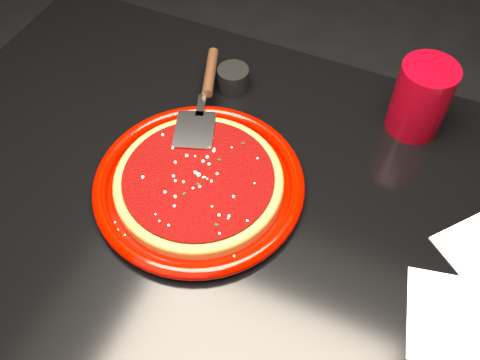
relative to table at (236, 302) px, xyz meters
name	(u,v)px	position (x,y,z in m)	size (l,w,h in m)	color
floor	(237,360)	(0.00, 0.00, -0.38)	(4.00, 4.00, 0.01)	black
table	(236,302)	(0.00, 0.00, 0.00)	(1.20, 0.80, 0.75)	black
plate	(199,184)	(-0.07, 0.01, 0.39)	(0.35, 0.35, 0.03)	#820400
pizza_crust	(199,183)	(-0.07, 0.01, 0.39)	(0.28, 0.28, 0.01)	brown
pizza_crust_rim	(199,180)	(-0.07, 0.01, 0.40)	(0.28, 0.28, 0.02)	brown
pizza_sauce	(198,178)	(-0.07, 0.01, 0.40)	(0.25, 0.25, 0.01)	#610807
parmesan_dusting	(198,176)	(-0.07, 0.01, 0.41)	(0.24, 0.24, 0.01)	beige
basil_flecks	(198,176)	(-0.07, 0.01, 0.41)	(0.22, 0.22, 0.00)	black
pizza_server	(204,98)	(-0.13, 0.16, 0.42)	(0.08, 0.29, 0.02)	silver
cup	(421,98)	(0.22, 0.29, 0.44)	(0.10, 0.10, 0.13)	maroon
napkin_a	(458,320)	(0.37, -0.05, 0.38)	(0.14, 0.14, 0.00)	white
ramekin	(233,79)	(-0.12, 0.25, 0.40)	(0.06, 0.06, 0.05)	black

